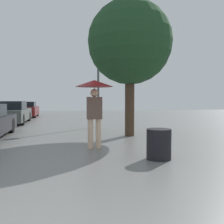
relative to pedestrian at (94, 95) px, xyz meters
The scene contains 6 objects.
pedestrian is the anchor object (origin of this frame).
parked_car_third 9.33m from the pedestrian, 113.44° to the left, with size 1.65×4.56×1.30m.
parked_car_farthest 14.56m from the pedestrian, 104.89° to the left, with size 1.89×3.88×1.23m.
tree 3.39m from the pedestrian, 53.07° to the left, with size 3.17×3.17×5.12m.
street_lamp 5.75m from the pedestrian, 80.31° to the left, with size 0.38×0.38×3.82m.
trash_bin 2.35m from the pedestrian, 51.12° to the right, with size 0.57×0.57×0.70m.
Camera 1 is at (-0.41, -1.38, 1.37)m, focal length 40.00 mm.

